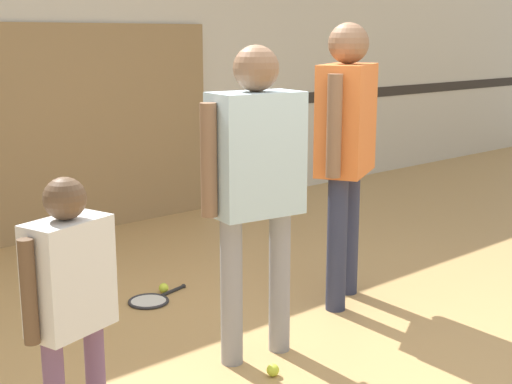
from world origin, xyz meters
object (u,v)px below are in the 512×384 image
object	(u,v)px
racket_spare_on_floor	(151,300)
tennis_ball_near_instructor	(273,370)
person_instructor	(256,170)
person_student_left	(70,291)
person_student_right	(346,134)
tennis_ball_by_spare_racket	(164,288)

from	to	relation	value
racket_spare_on_floor	tennis_ball_near_instructor	bearing A→B (deg)	-107.94
person_instructor	racket_spare_on_floor	xyz separation A→B (m)	(0.01, 1.06, -1.02)
person_student_left	person_student_right	bearing A→B (deg)	-2.53
person_instructor	person_student_right	distance (m)	1.01
person_instructor	tennis_ball_by_spare_racket	bearing A→B (deg)	90.62
tennis_ball_near_instructor	person_student_right	bearing A→B (deg)	24.56
person_student_right	racket_spare_on_floor	size ratio (longest dim) A/B	3.47
tennis_ball_near_instructor	racket_spare_on_floor	bearing A→B (deg)	85.46
person_instructor	person_student_right	xyz separation A→B (m)	(0.97, 0.25, 0.08)
person_instructor	tennis_ball_near_instructor	xyz separation A→B (m)	(-0.09, -0.24, -1.00)
person_student_left	racket_spare_on_floor	size ratio (longest dim) A/B	2.30
person_student_left	tennis_ball_near_instructor	bearing A→B (deg)	-14.93
person_instructor	tennis_ball_near_instructor	distance (m)	1.03
person_student_right	racket_spare_on_floor	world-z (taller)	person_student_right
person_student_right	tennis_ball_by_spare_racket	xyz separation A→B (m)	(-0.80, 0.90, -1.08)
person_student_left	tennis_ball_by_spare_racket	size ratio (longest dim) A/B	18.07
person_instructor	racket_spare_on_floor	bearing A→B (deg)	98.48
racket_spare_on_floor	tennis_ball_by_spare_racket	size ratio (longest dim) A/B	7.84
racket_spare_on_floor	tennis_ball_by_spare_racket	world-z (taller)	tennis_ball_by_spare_racket
person_instructor	person_student_left	xyz separation A→B (m)	(-1.19, -0.25, -0.30)
person_instructor	person_student_left	size ratio (longest dim) A/B	1.40
tennis_ball_by_spare_racket	person_instructor	bearing A→B (deg)	-98.50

